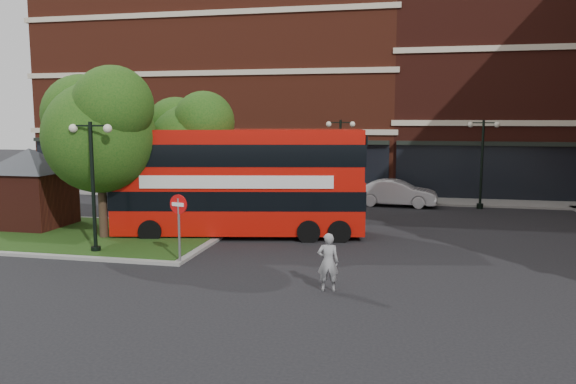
% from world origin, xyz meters
% --- Properties ---
extents(ground, '(120.00, 120.00, 0.00)m').
position_xyz_m(ground, '(0.00, 0.00, 0.00)').
color(ground, black).
rests_on(ground, ground).
extents(pavement_far, '(44.00, 3.00, 0.12)m').
position_xyz_m(pavement_far, '(0.00, 16.50, 0.06)').
color(pavement_far, slate).
rests_on(pavement_far, ground).
extents(terrace_far_left, '(26.00, 12.00, 14.00)m').
position_xyz_m(terrace_far_left, '(-8.00, 24.00, 7.00)').
color(terrace_far_left, maroon).
rests_on(terrace_far_left, ground).
extents(terrace_far_right, '(18.00, 12.00, 16.00)m').
position_xyz_m(terrace_far_right, '(14.00, 24.00, 8.00)').
color(terrace_far_right, '#471911').
rests_on(terrace_far_right, ground).
extents(traffic_island, '(12.60, 7.60, 0.15)m').
position_xyz_m(traffic_island, '(-8.00, 3.00, 0.07)').
color(traffic_island, gray).
rests_on(traffic_island, ground).
extents(kiosk, '(6.51, 6.51, 3.60)m').
position_xyz_m(kiosk, '(-11.00, 4.00, 2.32)').
color(kiosk, '#471911').
rests_on(kiosk, traffic_island).
extents(tree_island_west, '(5.40, 4.71, 7.21)m').
position_xyz_m(tree_island_west, '(-6.60, 2.58, 4.79)').
color(tree_island_west, '#2D2116').
rests_on(tree_island_west, ground).
extents(tree_island_east, '(4.46, 3.90, 6.29)m').
position_xyz_m(tree_island_east, '(-3.58, 5.06, 4.24)').
color(tree_island_east, '#2D2116').
rests_on(tree_island_east, ground).
extents(lamp_island, '(1.72, 0.36, 5.00)m').
position_xyz_m(lamp_island, '(-5.50, 0.20, 2.83)').
color(lamp_island, black).
rests_on(lamp_island, ground).
extents(lamp_far_left, '(1.72, 0.36, 5.00)m').
position_xyz_m(lamp_far_left, '(2.00, 14.50, 2.83)').
color(lamp_far_left, black).
rests_on(lamp_far_left, ground).
extents(lamp_far_right, '(1.72, 0.36, 5.00)m').
position_xyz_m(lamp_far_right, '(10.00, 14.50, 2.83)').
color(lamp_far_right, black).
rests_on(lamp_far_right, ground).
extents(bus, '(10.93, 4.51, 4.07)m').
position_xyz_m(bus, '(-1.15, 4.54, 2.67)').
color(bus, '#B40F07').
rests_on(bus, ground).
extents(woman, '(0.70, 0.51, 1.76)m').
position_xyz_m(woman, '(3.74, -2.39, 0.88)').
color(woman, gray).
rests_on(woman, ground).
extents(car_silver, '(3.89, 1.63, 1.32)m').
position_xyz_m(car_silver, '(-1.20, 16.00, 0.66)').
color(car_silver, '#BABCC2').
rests_on(car_silver, ground).
extents(car_white, '(4.77, 1.99, 1.53)m').
position_xyz_m(car_white, '(5.32, 14.50, 0.77)').
color(car_white, silver).
rests_on(car_white, ground).
extents(no_entry_sign, '(0.68, 0.20, 2.49)m').
position_xyz_m(no_entry_sign, '(-1.80, -0.50, 1.78)').
color(no_entry_sign, slate).
rests_on(no_entry_sign, ground).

